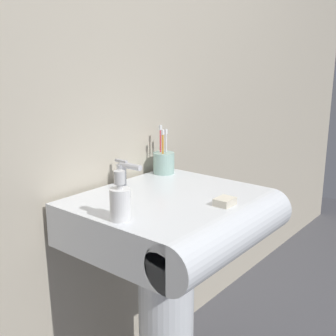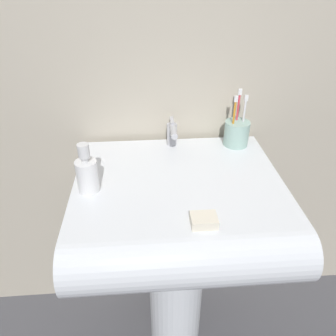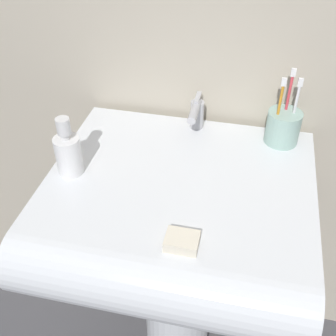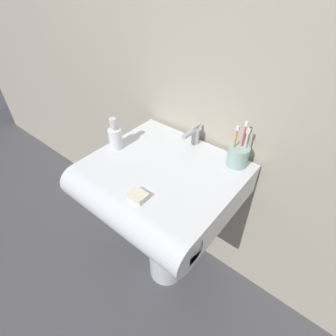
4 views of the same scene
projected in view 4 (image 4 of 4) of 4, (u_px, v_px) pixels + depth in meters
The scene contains 8 objects.
ground_plane at pixel (167, 270), 1.67m from camera, with size 6.00×6.00×0.00m, color #4C4C51.
wall_back at pixel (212, 67), 1.07m from camera, with size 5.00×0.05×2.40m, color #B7AD99.
sink_pedestal at pixel (166, 236), 1.44m from camera, with size 0.21×0.21×0.72m, color white.
sink_basin at pixel (157, 185), 1.13m from camera, with size 0.63×0.58×0.15m.
faucet at pixel (193, 135), 1.20m from camera, with size 0.04×0.12×0.10m.
toothbrush_cup at pixel (238, 156), 1.09m from camera, with size 0.09×0.09×0.20m.
soap_bottle at pixel (115, 137), 1.18m from camera, with size 0.06×0.06×0.15m.
bar_soap at pixel (138, 196), 0.96m from camera, with size 0.07×0.05×0.02m, color silver.
Camera 4 is at (0.55, -0.66, 1.57)m, focal length 28.00 mm.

